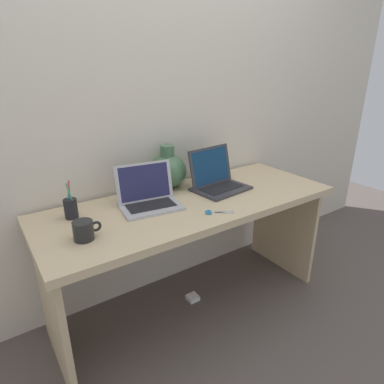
{
  "coord_description": "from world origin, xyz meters",
  "views": [
    {
      "loc": [
        -0.94,
        -1.39,
        1.42
      ],
      "look_at": [
        0.0,
        0.0,
        0.76
      ],
      "focal_mm": 30.76,
      "sensor_mm": 36.0,
      "label": 1
    }
  ],
  "objects_px": {
    "laptop_right": "(216,178)",
    "power_brick": "(193,298)",
    "pen_cup": "(71,208)",
    "green_vase": "(168,170)",
    "scissors": "(214,212)",
    "coffee_mug": "(84,230)",
    "laptop_left": "(148,195)"
  },
  "relations": [
    {
      "from": "laptop_right",
      "to": "power_brick",
      "type": "bearing_deg",
      "value": -166.87
    },
    {
      "from": "laptop_right",
      "to": "pen_cup",
      "type": "bearing_deg",
      "value": 175.2
    },
    {
      "from": "green_vase",
      "to": "power_brick",
      "type": "relative_size",
      "value": 3.72
    },
    {
      "from": "scissors",
      "to": "power_brick",
      "type": "distance_m",
      "value": 0.74
    },
    {
      "from": "green_vase",
      "to": "coffee_mug",
      "type": "bearing_deg",
      "value": -150.43
    },
    {
      "from": "coffee_mug",
      "to": "power_brick",
      "type": "bearing_deg",
      "value": 11.24
    },
    {
      "from": "laptop_right",
      "to": "pen_cup",
      "type": "height_order",
      "value": "laptop_right"
    },
    {
      "from": "laptop_left",
      "to": "coffee_mug",
      "type": "relative_size",
      "value": 2.72
    },
    {
      "from": "power_brick",
      "to": "pen_cup",
      "type": "bearing_deg",
      "value": 169.57
    },
    {
      "from": "coffee_mug",
      "to": "scissors",
      "type": "bearing_deg",
      "value": -9.34
    },
    {
      "from": "laptop_right",
      "to": "laptop_left",
      "type": "bearing_deg",
      "value": -179.6
    },
    {
      "from": "laptop_right",
      "to": "green_vase",
      "type": "xyz_separation_m",
      "value": [
        -0.23,
        0.18,
        0.04
      ]
    },
    {
      "from": "green_vase",
      "to": "pen_cup",
      "type": "distance_m",
      "value": 0.62
    },
    {
      "from": "green_vase",
      "to": "scissors",
      "type": "bearing_deg",
      "value": -89.9
    },
    {
      "from": "laptop_right",
      "to": "coffee_mug",
      "type": "xyz_separation_m",
      "value": [
        -0.85,
        -0.18,
        -0.02
      ]
    },
    {
      "from": "laptop_right",
      "to": "scissors",
      "type": "bearing_deg",
      "value": -129.37
    },
    {
      "from": "laptop_left",
      "to": "power_brick",
      "type": "relative_size",
      "value": 4.8
    },
    {
      "from": "laptop_right",
      "to": "coffee_mug",
      "type": "bearing_deg",
      "value": -168.31
    },
    {
      "from": "coffee_mug",
      "to": "power_brick",
      "type": "relative_size",
      "value": 1.77
    },
    {
      "from": "pen_cup",
      "to": "scissors",
      "type": "relative_size",
      "value": 1.36
    },
    {
      "from": "laptop_right",
      "to": "power_brick",
      "type": "distance_m",
      "value": 0.79
    },
    {
      "from": "pen_cup",
      "to": "coffee_mug",
      "type": "bearing_deg",
      "value": -93.29
    },
    {
      "from": "laptop_left",
      "to": "laptop_right",
      "type": "bearing_deg",
      "value": 0.4
    },
    {
      "from": "green_vase",
      "to": "pen_cup",
      "type": "bearing_deg",
      "value": -170.06
    },
    {
      "from": "green_vase",
      "to": "scissors",
      "type": "xyz_separation_m",
      "value": [
        0.0,
        -0.46,
        -0.1
      ]
    },
    {
      "from": "laptop_right",
      "to": "power_brick",
      "type": "relative_size",
      "value": 4.92
    },
    {
      "from": "pen_cup",
      "to": "scissors",
      "type": "height_order",
      "value": "pen_cup"
    },
    {
      "from": "scissors",
      "to": "pen_cup",
      "type": "bearing_deg",
      "value": 150.18
    },
    {
      "from": "coffee_mug",
      "to": "pen_cup",
      "type": "relative_size",
      "value": 0.65
    },
    {
      "from": "laptop_left",
      "to": "power_brick",
      "type": "xyz_separation_m",
      "value": [
        0.26,
        -0.04,
        -0.76
      ]
    },
    {
      "from": "laptop_right",
      "to": "pen_cup",
      "type": "distance_m",
      "value": 0.84
    },
    {
      "from": "laptop_right",
      "to": "coffee_mug",
      "type": "distance_m",
      "value": 0.87
    }
  ]
}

